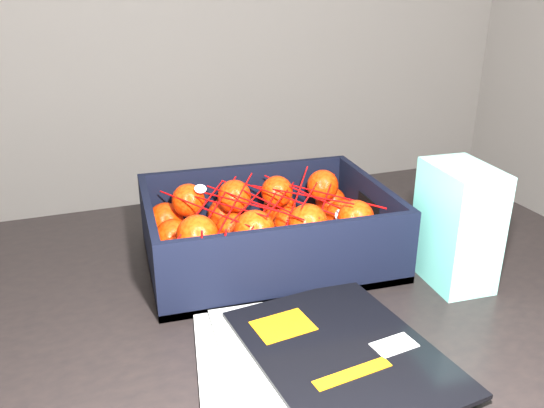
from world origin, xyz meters
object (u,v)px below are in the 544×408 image
object	(u,v)px
retail_carton	(457,225)
magazine_stack	(314,361)
table	(270,336)
produce_crate	(267,238)

from	to	relation	value
retail_carton	magazine_stack	bearing A→B (deg)	-152.87
table	produce_crate	distance (m)	0.16
table	produce_crate	xyz separation A→B (m)	(0.02, 0.08, 0.14)
produce_crate	retail_carton	distance (m)	0.30
produce_crate	retail_carton	world-z (taller)	retail_carton
table	magazine_stack	distance (m)	0.23
produce_crate	retail_carton	size ratio (longest dim) A/B	2.10
table	magazine_stack	world-z (taller)	magazine_stack
magazine_stack	retail_carton	world-z (taller)	retail_carton
magazine_stack	produce_crate	world-z (taller)	produce_crate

